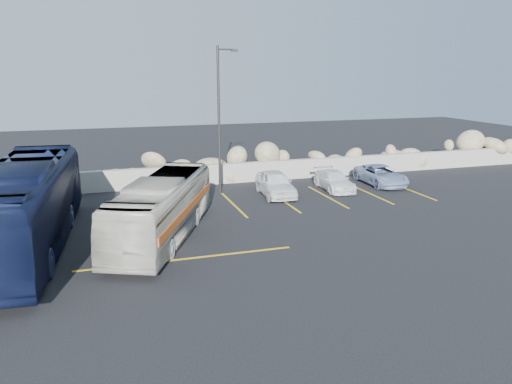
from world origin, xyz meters
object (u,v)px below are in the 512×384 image
object	(u,v)px
vintage_bus	(163,208)
car_a	(275,183)
car_d	(381,175)
tour_coach	(23,206)
lamppost	(220,116)
car_c	(334,181)

from	to	relation	value
vintage_bus	car_a	world-z (taller)	vintage_bus
car_d	tour_coach	bearing A→B (deg)	-161.43
lamppost	tour_coach	bearing A→B (deg)	-145.67
tour_coach	car_a	world-z (taller)	tour_coach
car_a	car_c	world-z (taller)	car_a
car_c	vintage_bus	bearing A→B (deg)	-148.91
car_c	tour_coach	bearing A→B (deg)	-158.15
car_a	car_d	bearing A→B (deg)	9.25
vintage_bus	car_a	xyz separation A→B (m)	(6.81, 5.25, -0.58)
car_a	car_d	size ratio (longest dim) A/B	0.96
tour_coach	car_d	world-z (taller)	tour_coach
lamppost	car_a	size ratio (longest dim) A/B	2.00
lamppost	vintage_bus	distance (m)	8.33
tour_coach	lamppost	bearing A→B (deg)	38.88
lamppost	car_a	xyz separation A→B (m)	(2.75, -1.35, -3.61)
lamppost	tour_coach	world-z (taller)	lamppost
vintage_bus	car_d	xyz separation A→B (m)	(13.79, 5.87, -0.69)
car_a	tour_coach	bearing A→B (deg)	-153.27
tour_coach	car_c	xyz separation A→B (m)	(15.73, 5.26, -1.17)
car_d	vintage_bus	bearing A→B (deg)	-154.79
lamppost	tour_coach	distance (m)	11.53
car_d	car_a	bearing A→B (deg)	-172.80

